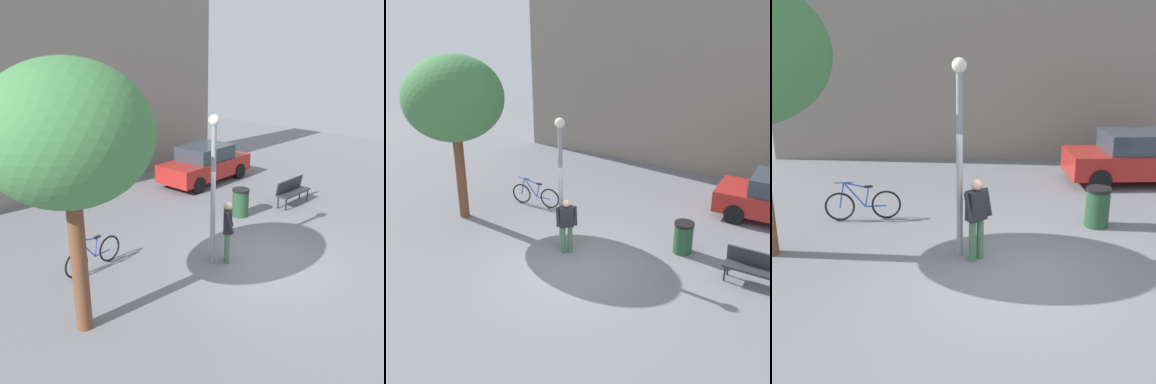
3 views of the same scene
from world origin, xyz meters
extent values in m
plane|color=slate|center=(0.00, 0.00, 0.00)|extent=(36.00, 36.00, 0.00)
cube|color=gray|center=(0.00, 9.78, 4.03)|extent=(15.13, 2.00, 8.06)
cylinder|color=gray|center=(-0.94, 0.99, 1.82)|extent=(0.12, 0.12, 3.64)
sphere|color=#F2EACC|center=(-0.94, 0.99, 3.76)|extent=(0.28, 0.28, 0.28)
cylinder|color=#47704C|center=(-0.54, 0.83, 0.42)|extent=(0.14, 0.14, 0.85)
cylinder|color=#47704C|center=(-0.69, 0.70, 0.42)|extent=(0.14, 0.14, 0.85)
cube|color=#232328|center=(-0.62, 0.76, 1.15)|extent=(0.45, 0.42, 0.60)
sphere|color=tan|center=(-0.62, 0.76, 1.56)|extent=(0.22, 0.22, 0.22)
cylinder|color=#232328|center=(-0.39, 0.88, 1.18)|extent=(0.22, 0.23, 0.55)
cylinder|color=#232328|center=(-0.78, 0.57, 1.18)|extent=(0.22, 0.23, 0.55)
torus|color=black|center=(-3.83, 2.87, 0.36)|extent=(0.71, 0.15, 0.71)
torus|color=black|center=(-2.74, 3.03, 0.36)|extent=(0.71, 0.15, 0.71)
cylinder|color=blue|center=(-3.47, 2.92, 0.64)|extent=(0.50, 0.10, 0.64)
cylinder|color=blue|center=(-3.42, 2.93, 0.88)|extent=(0.58, 0.12, 0.18)
cylinder|color=blue|center=(-3.19, 2.96, 0.57)|extent=(0.14, 0.05, 0.48)
cylinder|color=blue|center=(-2.99, 2.99, 0.33)|extent=(0.50, 0.10, 0.04)
cylinder|color=blue|center=(-3.77, 2.88, 0.64)|extent=(0.17, 0.06, 0.63)
cube|color=black|center=(-3.14, 2.97, 0.83)|extent=(0.21, 0.11, 0.04)
cylinder|color=blue|center=(-3.70, 2.89, 0.95)|extent=(0.44, 0.09, 0.03)
cube|color=#AD231E|center=(4.32, 6.00, 0.62)|extent=(4.27, 1.87, 0.70)
cube|color=#333D47|center=(4.32, 6.00, 1.25)|extent=(2.16, 1.65, 0.60)
cylinder|color=black|center=(2.93, 6.74, 0.32)|extent=(0.65, 0.25, 0.64)
cylinder|color=black|center=(3.00, 5.14, 0.32)|extent=(0.65, 0.25, 0.64)
cylinder|color=#234C2D|center=(2.24, 2.52, 0.43)|extent=(0.55, 0.55, 0.86)
cylinder|color=black|center=(2.24, 2.52, 0.90)|extent=(0.57, 0.57, 0.08)
camera|label=1|loc=(-8.68, -5.68, 5.40)|focal=40.36mm
camera|label=2|loc=(6.19, -9.84, 7.33)|focal=46.66mm
camera|label=3|loc=(-0.86, -8.16, 4.36)|focal=45.94mm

